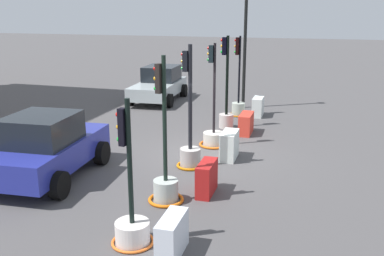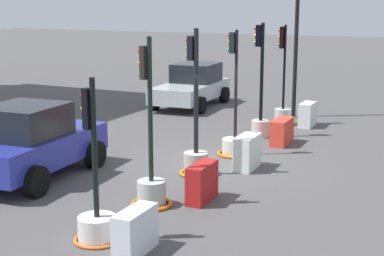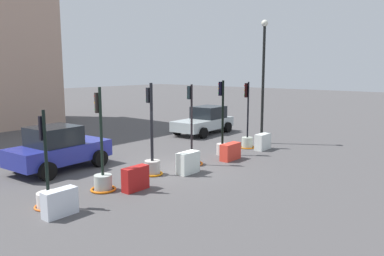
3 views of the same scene
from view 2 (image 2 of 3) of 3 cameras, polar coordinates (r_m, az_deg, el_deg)
ground_plane at (r=15.59m, az=2.01°, el=-3.45°), size 120.00×120.00×0.00m
traffic_light_0 at (r=10.70m, az=-9.24°, el=-8.59°), size 0.86×0.86×2.95m
traffic_light_1 at (r=12.30m, az=-4.00°, el=-5.15°), size 0.88×0.88×3.53m
traffic_light_2 at (r=14.44m, az=0.37°, el=-2.22°), size 0.82×0.82×3.58m
traffic_light_3 at (r=16.39m, az=4.18°, el=-1.14°), size 1.00×1.00×3.46m
traffic_light_4 at (r=18.55m, az=6.65°, el=1.67°), size 0.57×0.57×3.56m
traffic_light_5 at (r=20.57m, az=8.80°, el=1.91°), size 0.80×0.80×3.44m
construction_barrier_0 at (r=10.14m, az=-5.52°, el=-9.96°), size 0.99×0.40×0.77m
construction_barrier_1 at (r=12.60m, az=0.98°, el=-5.31°), size 0.99×0.38×0.82m
construction_barrier_2 at (r=15.06m, az=5.36°, el=-2.36°), size 1.00×0.47×0.86m
construction_barrier_3 at (r=17.78m, az=8.72°, el=-0.36°), size 1.13×0.46×0.76m
construction_barrier_4 at (r=20.51m, az=11.16°, el=1.30°), size 1.02×0.44×0.82m
car_silver_hatchback at (r=24.14m, az=0.04°, el=4.14°), size 4.56×2.44×1.70m
car_blue_estate at (r=14.68m, az=-15.41°, el=-1.33°), size 4.17×2.48×1.82m
street_lamp_post at (r=21.81m, az=10.19°, el=11.48°), size 0.36×0.36×6.67m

